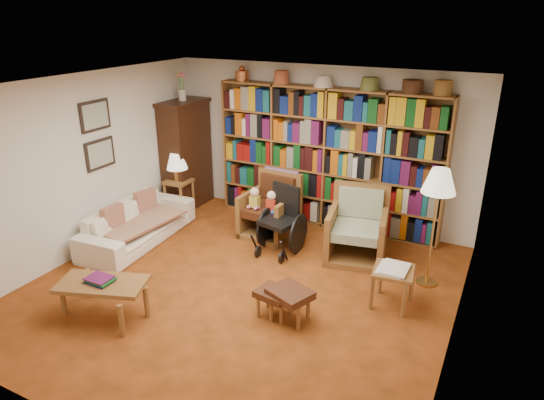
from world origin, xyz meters
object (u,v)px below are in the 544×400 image
Objects in this scene: side_table_lamp at (179,189)px; side_table_papers at (393,275)px; armchair_leather at (272,209)px; footstool_b at (290,296)px; armchair_sage at (359,230)px; coffee_table at (102,287)px; sofa at (138,223)px; floor_lamp at (439,186)px; footstool_a at (274,295)px; wheelchair at (282,221)px.

side_table_lamp is 1.18× the size of side_table_papers.
side_table_papers is (2.17, -1.16, 0.01)m from armchair_leather.
side_table_papers is at bearing 40.76° from footstool_b.
armchair_sage is 0.92× the size of coffee_table.
floor_lamp reaches higher than sofa.
armchair_sage is at bearing 83.74° from footstool_b.
side_table_papers is 1.17× the size of footstool_a.
floor_lamp is 4.06m from coffee_table.
wheelchair is 2.64m from coffee_table.
wheelchair is 1.88× the size of side_table_papers.
coffee_table is at bearing -152.81° from footstool_a.
side_table_lamp is at bearing 147.19° from footstool_b.
wheelchair reaches higher than footstool_a.
floor_lamp is (1.03, -0.35, 0.95)m from armchair_sage.
side_table_papers reaches higher than footstool_a.
side_table_papers is 0.92× the size of footstool_b.
wheelchair is at bearing 179.47° from floor_lamp.
wheelchair is 1.74m from footstool_b.
armchair_leather reaches higher than coffee_table.
armchair_leather is 0.62× the size of floor_lamp.
armchair_sage reaches higher than coffee_table.
armchair_leather is at bearing 76.64° from coffee_table.
coffee_table is (1.07, -2.81, -0.06)m from side_table_lamp.
footstool_a is at bearing -62.39° from armchair_leather.
side_table_lamp is at bearing 0.70° from sofa.
footstool_b is at bearing -32.81° from side_table_lamp.
coffee_table is (-1.06, -2.41, -0.06)m from wheelchair.
side_table_papers is at bearing -93.73° from sofa.
armchair_sage is at bearing -1.22° from side_table_lamp.
footstool_b is at bearing 2.91° from footstool_a.
armchair_leather reaches higher than footstool_a.
coffee_table reaches higher than footstool_b.
wheelchair is (2.03, 0.75, 0.15)m from sofa.
sofa is at bearing 164.94° from footstool_b.
wheelchair reaches higher than footstool_b.
armchair_sage is 2.28× the size of footstool_a.
side_table_lamp is 1.38× the size of footstool_a.
armchair_leather is 1.72× the size of footstool_b.
footstool_a is at bearing -101.97° from armchair_sage.
side_table_lamp is 0.60× the size of armchair_sage.
footstool_a is 1.93m from coffee_table.
side_table_lamp is at bearing -178.31° from armchair_leather.
sofa is 1.16m from side_table_lamp.
sofa is at bearing -85.01° from side_table_lamp.
side_table_lamp is 1.08× the size of footstool_b.
coffee_table is (-0.68, -2.86, -0.01)m from armchair_leather.
wheelchair is at bearing -74.14° from sofa.
side_table_lamp is at bearing 145.30° from footstool_a.
floor_lamp is at bearing -84.25° from sofa.
side_table_papers reaches higher than coffee_table.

